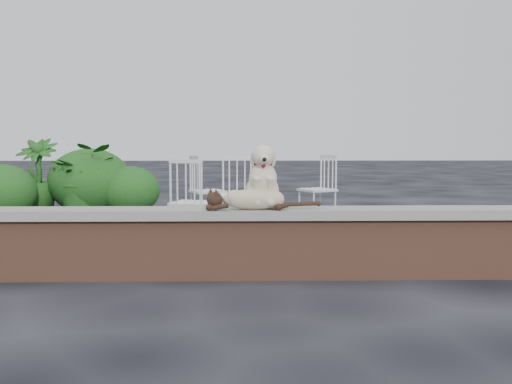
{
  "coord_description": "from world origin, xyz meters",
  "views": [
    {
      "loc": [
        0.17,
        -5.06,
        1.14
      ],
      "look_at": [
        0.29,
        0.2,
        0.7
      ],
      "focal_mm": 43.06,
      "sensor_mm": 36.0,
      "label": 1
    }
  ],
  "objects_px": {
    "chair_d": "(317,189)",
    "chair_e": "(208,190)",
    "cat": "(253,198)",
    "chair_c": "(193,202)",
    "chair_b": "(237,194)",
    "potted_plant_b": "(37,175)",
    "potted_plant_a": "(82,178)",
    "dog": "(262,176)"
  },
  "relations": [
    {
      "from": "cat",
      "to": "potted_plant_b",
      "type": "distance_m",
      "value": 6.03
    },
    {
      "from": "chair_c",
      "to": "chair_b",
      "type": "distance_m",
      "value": 1.05
    },
    {
      "from": "potted_plant_a",
      "to": "potted_plant_b",
      "type": "xyz_separation_m",
      "value": [
        -0.77,
        0.18,
        0.04
      ]
    },
    {
      "from": "chair_b",
      "to": "potted_plant_a",
      "type": "bearing_deg",
      "value": 140.25
    },
    {
      "from": "chair_c",
      "to": "potted_plant_b",
      "type": "bearing_deg",
      "value": -31.14
    },
    {
      "from": "dog",
      "to": "chair_e",
      "type": "height_order",
      "value": "dog"
    },
    {
      "from": "cat",
      "to": "chair_c",
      "type": "relative_size",
      "value": 1.19
    },
    {
      "from": "chair_e",
      "to": "potted_plant_a",
      "type": "bearing_deg",
      "value": 31.91
    },
    {
      "from": "potted_plant_a",
      "to": "cat",
      "type": "bearing_deg",
      "value": -61.37
    },
    {
      "from": "cat",
      "to": "potted_plant_b",
      "type": "bearing_deg",
      "value": 122.56
    },
    {
      "from": "chair_d",
      "to": "chair_e",
      "type": "height_order",
      "value": "same"
    },
    {
      "from": "chair_d",
      "to": "chair_e",
      "type": "bearing_deg",
      "value": -109.49
    },
    {
      "from": "chair_d",
      "to": "potted_plant_a",
      "type": "height_order",
      "value": "potted_plant_a"
    },
    {
      "from": "chair_c",
      "to": "chair_b",
      "type": "height_order",
      "value": "same"
    },
    {
      "from": "chair_d",
      "to": "chair_b",
      "type": "distance_m",
      "value": 1.42
    },
    {
      "from": "chair_b",
      "to": "potted_plant_a",
      "type": "xyz_separation_m",
      "value": [
        -2.47,
        2.09,
        0.08
      ]
    },
    {
      "from": "chair_d",
      "to": "chair_b",
      "type": "xyz_separation_m",
      "value": [
        -1.12,
        -0.86,
        0.0
      ]
    },
    {
      "from": "cat",
      "to": "chair_c",
      "type": "height_order",
      "value": "chair_c"
    },
    {
      "from": "chair_e",
      "to": "chair_d",
      "type": "bearing_deg",
      "value": -104.87
    },
    {
      "from": "potted_plant_a",
      "to": "potted_plant_b",
      "type": "bearing_deg",
      "value": 167.05
    },
    {
      "from": "chair_d",
      "to": "chair_e",
      "type": "xyz_separation_m",
      "value": [
        -1.52,
        -0.22,
        0.0
      ]
    },
    {
      "from": "chair_e",
      "to": "potted_plant_a",
      "type": "height_order",
      "value": "potted_plant_a"
    },
    {
      "from": "chair_b",
      "to": "chair_c",
      "type": "bearing_deg",
      "value": -116.66
    },
    {
      "from": "dog",
      "to": "chair_c",
      "type": "bearing_deg",
      "value": 111.9
    },
    {
      "from": "chair_c",
      "to": "chair_b",
      "type": "xyz_separation_m",
      "value": [
        0.48,
        0.94,
        0.0
      ]
    },
    {
      "from": "potted_plant_b",
      "to": "potted_plant_a",
      "type": "bearing_deg",
      "value": -12.95
    },
    {
      "from": "cat",
      "to": "chair_d",
      "type": "bearing_deg",
      "value": 73.19
    },
    {
      "from": "dog",
      "to": "potted_plant_b",
      "type": "distance_m",
      "value": 5.96
    },
    {
      "from": "dog",
      "to": "cat",
      "type": "distance_m",
      "value": 0.24
    },
    {
      "from": "dog",
      "to": "potted_plant_a",
      "type": "height_order",
      "value": "dog"
    },
    {
      "from": "chair_d",
      "to": "potted_plant_b",
      "type": "xyz_separation_m",
      "value": [
        -4.36,
        1.41,
        0.12
      ]
    },
    {
      "from": "potted_plant_a",
      "to": "potted_plant_b",
      "type": "relative_size",
      "value": 0.93
    },
    {
      "from": "chair_d",
      "to": "potted_plant_a",
      "type": "distance_m",
      "value": 3.8
    },
    {
      "from": "dog",
      "to": "chair_c",
      "type": "xyz_separation_m",
      "value": [
        -0.71,
        1.63,
        -0.38
      ]
    },
    {
      "from": "chair_c",
      "to": "chair_b",
      "type": "bearing_deg",
      "value": -99.02
    },
    {
      "from": "potted_plant_b",
      "to": "chair_b",
      "type": "bearing_deg",
      "value": -34.99
    },
    {
      "from": "chair_b",
      "to": "potted_plant_b",
      "type": "relative_size",
      "value": 0.8
    },
    {
      "from": "chair_b",
      "to": "potted_plant_b",
      "type": "distance_m",
      "value": 3.96
    },
    {
      "from": "chair_e",
      "to": "chair_b",
      "type": "relative_size",
      "value": 1.0
    },
    {
      "from": "cat",
      "to": "chair_b",
      "type": "xyz_separation_m",
      "value": [
        -0.15,
        2.72,
        -0.2
      ]
    },
    {
      "from": "chair_d",
      "to": "potted_plant_b",
      "type": "distance_m",
      "value": 4.59
    },
    {
      "from": "dog",
      "to": "chair_c",
      "type": "relative_size",
      "value": 0.57
    }
  ]
}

